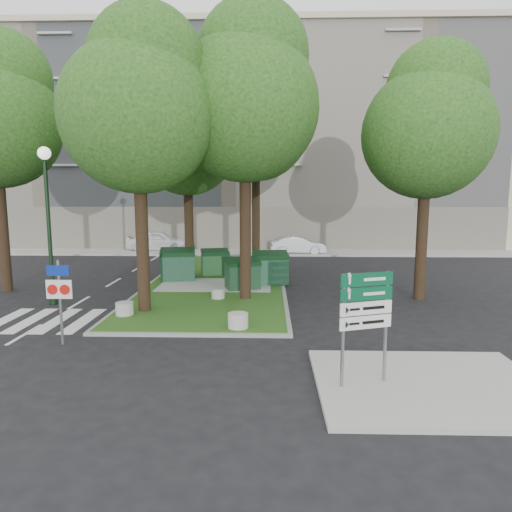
{
  "coord_description": "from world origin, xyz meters",
  "views": [
    {
      "loc": [
        2.92,
        -13.2,
        4.31
      ],
      "look_at": [
        2.46,
        3.1,
        2.0
      ],
      "focal_mm": 32.0,
      "sensor_mm": 36.0,
      "label": 1
    }
  ],
  "objects_px": {
    "tree_street_right": "(430,121)",
    "dumpster_d": "(270,268)",
    "bollard_right": "(238,320)",
    "car_white": "(158,241)",
    "tree_median_mid": "(189,135)",
    "tree_median_near_right": "(247,93)",
    "dumpster_c": "(242,274)",
    "directional_sign": "(365,311)",
    "bollard_left": "(125,309)",
    "dumpster_b": "(215,262)",
    "traffic_sign_pole": "(60,291)",
    "bollard_mid": "(218,294)",
    "tree_median_far": "(258,116)",
    "litter_bin": "(256,272)",
    "car_silver": "(298,245)",
    "street_lamp": "(48,207)",
    "tree_median_near_left": "(140,101)",
    "dumpster_a": "(178,265)"
  },
  "relations": [
    {
      "from": "tree_median_far",
      "to": "litter_bin",
      "type": "bearing_deg",
      "value": -89.72
    },
    {
      "from": "tree_median_near_left",
      "to": "bollard_left",
      "type": "height_order",
      "value": "tree_median_near_left"
    },
    {
      "from": "tree_median_mid",
      "to": "bollard_left",
      "type": "distance_m",
      "value": 9.85
    },
    {
      "from": "tree_street_right",
      "to": "dumpster_d",
      "type": "relative_size",
      "value": 5.88
    },
    {
      "from": "bollard_left",
      "to": "directional_sign",
      "type": "height_order",
      "value": "directional_sign"
    },
    {
      "from": "tree_median_mid",
      "to": "dumpster_c",
      "type": "xyz_separation_m",
      "value": [
        2.69,
        -2.8,
        -6.22
      ]
    },
    {
      "from": "tree_median_mid",
      "to": "bollard_right",
      "type": "distance_m",
      "value": 11.21
    },
    {
      "from": "directional_sign",
      "to": "dumpster_d",
      "type": "bearing_deg",
      "value": 81.47
    },
    {
      "from": "dumpster_b",
      "to": "car_white",
      "type": "bearing_deg",
      "value": 104.95
    },
    {
      "from": "bollard_mid",
      "to": "tree_median_far",
      "type": "bearing_deg",
      "value": 79.83
    },
    {
      "from": "dumpster_c",
      "to": "directional_sign",
      "type": "distance_m",
      "value": 10.39
    },
    {
      "from": "directional_sign",
      "to": "car_white",
      "type": "bearing_deg",
      "value": 94.85
    },
    {
      "from": "litter_bin",
      "to": "street_lamp",
      "type": "xyz_separation_m",
      "value": [
        -7.7,
        -4.8,
        3.31
      ]
    },
    {
      "from": "litter_bin",
      "to": "car_silver",
      "type": "bearing_deg",
      "value": 74.77
    },
    {
      "from": "tree_median_near_right",
      "to": "bollard_left",
      "type": "bearing_deg",
      "value": -146.86
    },
    {
      "from": "bollard_mid",
      "to": "directional_sign",
      "type": "relative_size",
      "value": 0.21
    },
    {
      "from": "dumpster_d",
      "to": "bollard_mid",
      "type": "relative_size",
      "value": 3.28
    },
    {
      "from": "dumpster_c",
      "to": "bollard_left",
      "type": "bearing_deg",
      "value": -149.64
    },
    {
      "from": "dumpster_c",
      "to": "directional_sign",
      "type": "xyz_separation_m",
      "value": [
        3.23,
        -9.83,
        1.01
      ]
    },
    {
      "from": "tree_street_right",
      "to": "dumpster_b",
      "type": "relative_size",
      "value": 6.38
    },
    {
      "from": "tree_median_near_right",
      "to": "car_white",
      "type": "bearing_deg",
      "value": 115.77
    },
    {
      "from": "tree_median_mid",
      "to": "tree_median_near_right",
      "type": "bearing_deg",
      "value": -56.31
    },
    {
      "from": "directional_sign",
      "to": "traffic_sign_pole",
      "type": "bearing_deg",
      "value": 142.29
    },
    {
      "from": "tree_median_near_right",
      "to": "tree_street_right",
      "type": "xyz_separation_m",
      "value": [
        7.0,
        0.5,
        -1.0
      ]
    },
    {
      "from": "bollard_right",
      "to": "dumpster_d",
      "type": "bearing_deg",
      "value": 81.59
    },
    {
      "from": "tree_median_near_left",
      "to": "tree_median_near_right",
      "type": "distance_m",
      "value": 4.09
    },
    {
      "from": "dumpster_c",
      "to": "directional_sign",
      "type": "relative_size",
      "value": 0.68
    },
    {
      "from": "tree_median_near_left",
      "to": "bollard_mid",
      "type": "xyz_separation_m",
      "value": [
        2.33,
        1.84,
        -7.01
      ]
    },
    {
      "from": "tree_median_near_left",
      "to": "tree_median_near_right",
      "type": "height_order",
      "value": "tree_median_near_right"
    },
    {
      "from": "dumpster_a",
      "to": "bollard_mid",
      "type": "bearing_deg",
      "value": -67.36
    },
    {
      "from": "dumpster_c",
      "to": "car_silver",
      "type": "relative_size",
      "value": 0.44
    },
    {
      "from": "dumpster_b",
      "to": "traffic_sign_pole",
      "type": "distance_m",
      "value": 11.03
    },
    {
      "from": "dumpster_a",
      "to": "tree_street_right",
      "type": "bearing_deg",
      "value": -25.65
    },
    {
      "from": "tree_median_far",
      "to": "car_silver",
      "type": "height_order",
      "value": "tree_median_far"
    },
    {
      "from": "tree_median_mid",
      "to": "car_silver",
      "type": "distance_m",
      "value": 12.56
    },
    {
      "from": "bollard_right",
      "to": "car_white",
      "type": "xyz_separation_m",
      "value": [
        -7.1,
        19.0,
        0.42
      ]
    },
    {
      "from": "tree_median_mid",
      "to": "street_lamp",
      "type": "bearing_deg",
      "value": -130.16
    },
    {
      "from": "dumpster_d",
      "to": "bollard_mid",
      "type": "bearing_deg",
      "value": -130.84
    },
    {
      "from": "street_lamp",
      "to": "tree_street_right",
      "type": "bearing_deg",
      "value": 5.16
    },
    {
      "from": "dumpster_c",
      "to": "car_white",
      "type": "bearing_deg",
      "value": 98.85
    },
    {
      "from": "tree_median_near_left",
      "to": "dumpster_c",
      "type": "xyz_separation_m",
      "value": [
        3.19,
        3.7,
        -6.56
      ]
    },
    {
      "from": "tree_median_mid",
      "to": "car_white",
      "type": "height_order",
      "value": "tree_median_mid"
    },
    {
      "from": "directional_sign",
      "to": "street_lamp",
      "type": "bearing_deg",
      "value": 125.98
    },
    {
      "from": "tree_median_near_right",
      "to": "dumpster_c",
      "type": "height_order",
      "value": "tree_median_near_right"
    },
    {
      "from": "litter_bin",
      "to": "directional_sign",
      "type": "relative_size",
      "value": 0.25
    },
    {
      "from": "street_lamp",
      "to": "car_silver",
      "type": "xyz_separation_m",
      "value": [
        10.32,
        14.43,
        -3.12
      ]
    },
    {
      "from": "bollard_left",
      "to": "car_white",
      "type": "bearing_deg",
      "value": 100.0
    },
    {
      "from": "bollard_left",
      "to": "dumpster_c",
      "type": "bearing_deg",
      "value": 49.05
    },
    {
      "from": "litter_bin",
      "to": "street_lamp",
      "type": "bearing_deg",
      "value": -148.06
    },
    {
      "from": "dumpster_a",
      "to": "bollard_right",
      "type": "distance_m",
      "value": 8.4
    }
  ]
}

